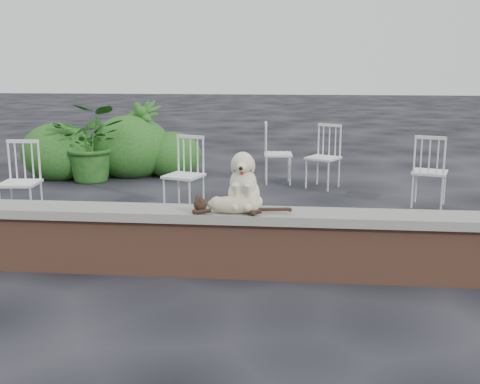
# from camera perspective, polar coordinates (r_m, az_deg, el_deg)

# --- Properties ---
(ground) EXTENTS (60.00, 60.00, 0.00)m
(ground) POSITION_cam_1_polar(r_m,az_deg,el_deg) (5.23, 2.15, -8.03)
(ground) COLOR black
(ground) RESTS_ON ground
(brick_wall) EXTENTS (6.00, 0.30, 0.50)m
(brick_wall) POSITION_cam_1_polar(r_m,az_deg,el_deg) (5.15, 2.18, -5.43)
(brick_wall) COLOR brown
(brick_wall) RESTS_ON ground
(capstone) EXTENTS (6.20, 0.40, 0.08)m
(capstone) POSITION_cam_1_polar(r_m,az_deg,el_deg) (5.07, 2.20, -2.31)
(capstone) COLOR slate
(capstone) RESTS_ON brick_wall
(dog) EXTENTS (0.35, 0.46, 0.53)m
(dog) POSITION_cam_1_polar(r_m,az_deg,el_deg) (5.06, 0.39, 1.23)
(dog) COLOR beige
(dog) RESTS_ON capstone
(cat) EXTENTS (0.99, 0.24, 0.17)m
(cat) POSITION_cam_1_polar(r_m,az_deg,el_deg) (4.96, -0.70, -1.15)
(cat) COLOR tan
(cat) RESTS_ON capstone
(chair_d) EXTENTS (0.76, 0.76, 0.94)m
(chair_d) POSITION_cam_1_polar(r_m,az_deg,el_deg) (8.78, 8.08, 3.42)
(chair_d) COLOR white
(chair_d) RESTS_ON ground
(chair_c) EXTENTS (0.70, 0.70, 0.94)m
(chair_c) POSITION_cam_1_polar(r_m,az_deg,el_deg) (7.94, 17.97, 1.98)
(chair_c) COLOR white
(chair_c) RESTS_ON ground
(chair_b) EXTENTS (0.71, 0.71, 0.94)m
(chair_b) POSITION_cam_1_polar(r_m,az_deg,el_deg) (7.33, -5.51, 1.71)
(chair_b) COLOR white
(chair_b) RESTS_ON ground
(chair_e) EXTENTS (0.60, 0.60, 0.94)m
(chair_e) POSITION_cam_1_polar(r_m,az_deg,el_deg) (9.06, 3.72, 3.80)
(chair_e) COLOR white
(chair_e) RESTS_ON ground
(chair_a) EXTENTS (0.61, 0.61, 0.94)m
(chair_a) POSITION_cam_1_polar(r_m,az_deg,el_deg) (7.33, -20.62, 0.95)
(chair_a) COLOR white
(chair_a) RESTS_ON ground
(potted_plant_a) EXTENTS (1.12, 0.97, 1.23)m
(potted_plant_a) POSITION_cam_1_polar(r_m,az_deg,el_deg) (9.45, -14.09, 4.70)
(potted_plant_a) COLOR #164D17
(potted_plant_a) RESTS_ON ground
(potted_plant_b) EXTENTS (0.88, 0.88, 1.22)m
(potted_plant_b) POSITION_cam_1_polar(r_m,az_deg,el_deg) (9.83, -9.57, 5.17)
(potted_plant_b) COLOR #164D17
(potted_plant_b) RESTS_ON ground
(shrubbery) EXTENTS (2.85, 1.50, 1.05)m
(shrubbery) POSITION_cam_1_polar(r_m,az_deg,el_deg) (9.80, -12.16, 3.97)
(shrubbery) COLOR #164D17
(shrubbery) RESTS_ON ground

